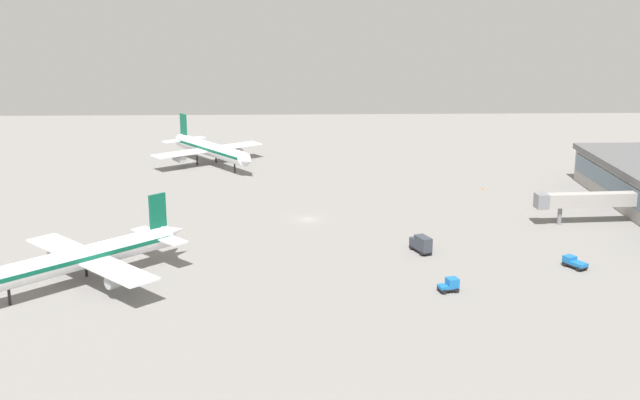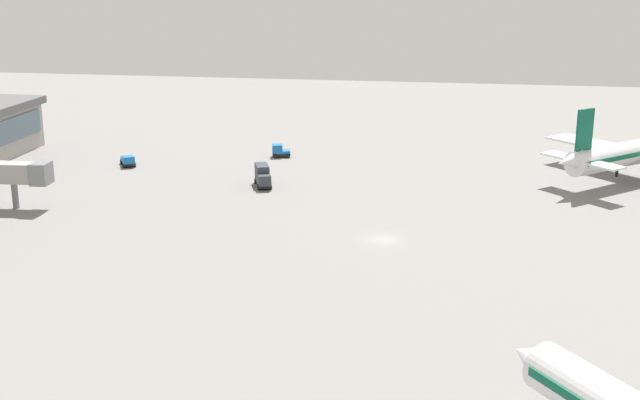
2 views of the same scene
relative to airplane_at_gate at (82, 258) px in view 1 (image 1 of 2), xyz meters
The scene contains 9 objects.
ground 54.00m from the airplane_at_gate, 45.56° to the right, with size 288.00×288.00×0.00m, color gray.
airplane_at_gate is the anchor object (origin of this frame).
airplane_taxiing 93.24m from the airplane_at_gate, ahead, with size 35.00×29.63×12.49m.
baggage_tug 61.50m from the airplane_at_gate, 94.85° to the right, with size 2.87×3.56×2.30m.
catering_truck 61.39m from the airplane_at_gate, 75.90° to the right, with size 5.91×3.76×3.30m.
pushback_tractor 85.73m from the airplane_at_gate, 86.15° to the right, with size 4.76×3.83×1.90m.
ground_crew_worker 42.27m from the airplane_at_gate, ahead, with size 0.51×0.53×1.67m.
jet_bridge 102.50m from the airplane_at_gate, 71.29° to the right, with size 4.34×23.45×6.74m.
safety_cone_near_gate 102.83m from the airplane_at_gate, 52.70° to the right, with size 0.44×0.44×0.60m, color #EA590C.
Camera 1 is at (-167.59, 2.36, 49.22)m, focal length 45.65 mm.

